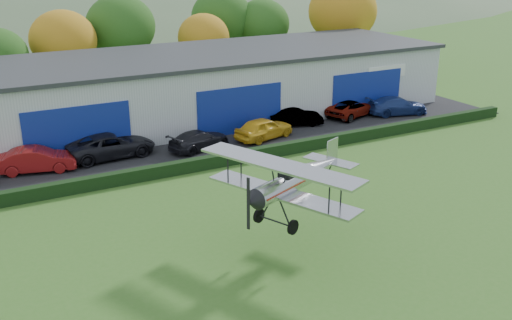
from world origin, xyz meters
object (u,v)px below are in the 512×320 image
car_4 (264,128)px  car_5 (295,117)px  car_3 (199,140)px  car_7 (397,106)px  car_1 (37,160)px  biplane (292,179)px  car_6 (351,108)px  hangar (207,84)px  car_2 (111,145)px

car_4 → car_5: car_4 is taller
car_3 → car_4: car_4 is taller
car_4 → car_7: (13.19, 0.54, -0.05)m
car_1 → car_5: bearing=-73.4°
car_1 → car_4: size_ratio=1.01×
biplane → car_6: bearing=23.1°
car_5 → car_6: car_5 is taller
hangar → car_3: bearing=-117.9°
car_4 → car_6: 9.55m
car_7 → biplane: biplane is taller
car_6 → hangar: bearing=39.5°
car_5 → car_4: bearing=132.1°
car_5 → biplane: biplane is taller
car_4 → car_5: 4.27m
car_3 → car_4: size_ratio=0.99×
car_4 → car_7: size_ratio=0.91×
car_1 → car_2: size_ratio=0.81×
car_2 → car_1: bearing=92.2°
hangar → car_2: (-10.09, -6.79, -1.80)m
car_7 → biplane: size_ratio=0.65×
car_3 → car_5: size_ratio=1.07×
car_6 → biplane: biplane is taller
car_3 → car_4: (5.12, -0.10, 0.13)m
car_5 → car_7: 9.42m
car_3 → biplane: bearing=155.8°
hangar → car_4: (0.85, -8.17, -1.81)m
car_4 → car_6: size_ratio=0.95×
car_6 → car_7: size_ratio=0.96×
hangar → car_4: size_ratio=8.67×
hangar → car_6: hangar is taller
biplane → car_4: bearing=42.1°
car_3 → car_1: bearing=68.9°
car_3 → biplane: size_ratio=0.59×
car_7 → car_4: bearing=106.6°
car_1 → car_4: 15.83m
car_6 → car_2: bearing=72.6°
hangar → car_2: size_ratio=6.97×
hangar → car_2: bearing=-146.0°
hangar → car_5: size_ratio=9.39×
car_1 → car_3: size_ratio=1.02×
hangar → car_5: (4.71, -6.35, -1.89)m
car_3 → car_4: bearing=-108.0°
hangar → car_3: 9.33m
car_4 → car_6: bearing=-93.3°
car_6 → biplane: size_ratio=0.63×
car_4 → car_6: car_4 is taller
hangar → biplane: hangar is taller
car_2 → car_6: bearing=-92.3°
car_7 → car_3: bearing=105.6°
hangar → biplane: size_ratio=5.16×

